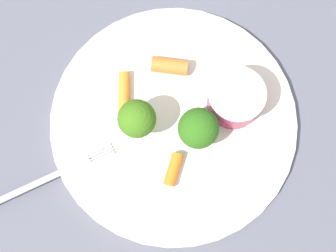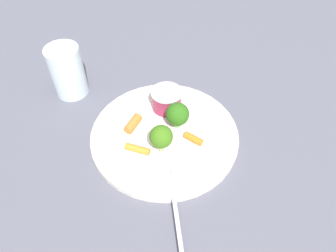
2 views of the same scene
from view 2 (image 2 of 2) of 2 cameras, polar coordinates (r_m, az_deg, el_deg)
ground_plane at (r=0.60m, az=-0.62°, el=-2.03°), size 2.40×2.40×0.00m
plate at (r=0.60m, az=-0.62°, el=-1.66°), size 0.28×0.28×0.01m
sauce_cup at (r=0.63m, az=-0.25°, el=4.81°), size 0.06×0.06×0.04m
broccoli_floret_0 at (r=0.58m, az=1.75°, el=2.12°), size 0.04×0.04×0.05m
broccoli_floret_1 at (r=0.54m, az=-1.25°, el=-1.98°), size 0.04×0.04×0.06m
carrot_stick_0 at (r=0.60m, az=-6.35°, el=0.43°), size 0.04×0.02×0.02m
carrot_stick_1 at (r=0.58m, az=4.65°, el=-2.29°), size 0.01×0.04×0.01m
carrot_stick_2 at (r=0.56m, az=-5.56°, el=-4.17°), size 0.02×0.05×0.01m
fork at (r=0.51m, az=1.34°, el=-14.63°), size 0.14×0.11×0.00m
drinking_glass at (r=0.69m, az=-18.00°, el=9.23°), size 0.07×0.07×0.11m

